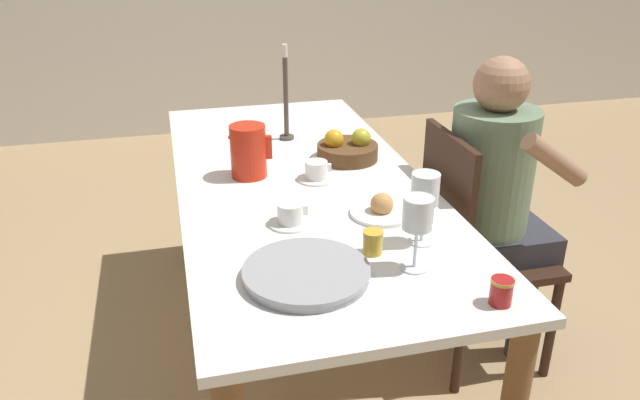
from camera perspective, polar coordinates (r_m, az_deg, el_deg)
ground_plane at (r=2.59m, az=-1.59°, el=-13.78°), size 20.00×20.00×0.00m
dining_table at (r=2.24m, az=-1.79°, el=-0.50°), size 0.85×1.92×0.76m
chair_person_side at (r=2.37m, az=13.75°, el=-4.12°), size 0.42×0.42×0.94m
person_seated at (r=2.34m, az=15.92°, el=0.93°), size 0.39×0.41×1.19m
red_pitcher at (r=2.21m, az=-6.58°, el=4.48°), size 0.15×0.13×0.19m
wine_glass_water at (r=1.74m, az=9.58°, el=0.75°), size 0.08×0.08×0.21m
wine_glass_juice at (r=1.61m, az=8.93°, el=-1.58°), size 0.08×0.08×0.20m
teacup_near_person at (r=1.88m, az=-2.72°, el=-1.40°), size 0.14×0.14×0.07m
teacup_across at (r=2.19m, az=-0.33°, el=2.59°), size 0.14×0.14×0.07m
serving_tray at (r=1.61m, az=-1.26°, el=-6.70°), size 0.33×0.33×0.03m
bread_plate at (r=1.95m, az=5.66°, el=-0.82°), size 0.20×0.20×0.07m
jam_jar_amber at (r=1.57m, az=16.26°, el=-7.93°), size 0.06×0.06×0.07m
jam_jar_red at (r=1.72m, az=4.85°, el=-3.77°), size 0.06×0.06×0.07m
fruit_bowl at (r=2.37m, az=2.53°, el=4.67°), size 0.23×0.23×0.12m
candlestick_tall at (r=2.56m, az=-3.13°, el=8.93°), size 0.06×0.06×0.39m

